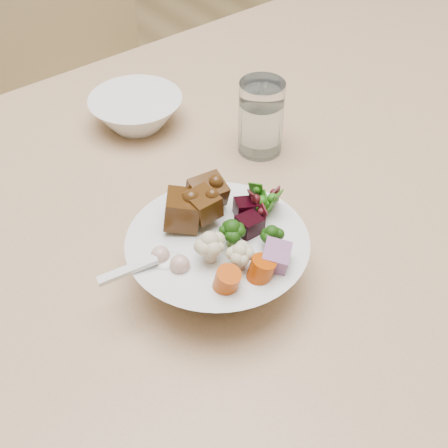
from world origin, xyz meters
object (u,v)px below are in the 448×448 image
(food_bowl, at_px, (218,255))
(water_glass, at_px, (261,120))
(chair_far, at_px, (97,107))
(dining_table, at_px, (353,170))
(side_bowl, at_px, (136,112))

(food_bowl, relative_size, water_glass, 1.88)
(chair_far, xyz_separation_m, water_glass, (-0.02, -0.59, 0.29))
(dining_table, height_order, side_bowl, side_bowl)
(dining_table, bearing_deg, side_bowl, 138.68)
(food_bowl, distance_m, side_bowl, 0.32)
(food_bowl, height_order, water_glass, food_bowl)
(food_bowl, xyz_separation_m, side_bowl, (0.08, 0.31, -0.01))
(chair_far, height_order, side_bowl, chair_far)
(water_glass, relative_size, side_bowl, 0.77)
(dining_table, relative_size, chair_far, 1.87)
(water_glass, height_order, side_bowl, water_glass)
(dining_table, height_order, chair_far, chair_far)
(chair_far, distance_m, side_bowl, 0.53)
(side_bowl, bearing_deg, chair_far, 73.57)
(dining_table, bearing_deg, chair_far, 98.79)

